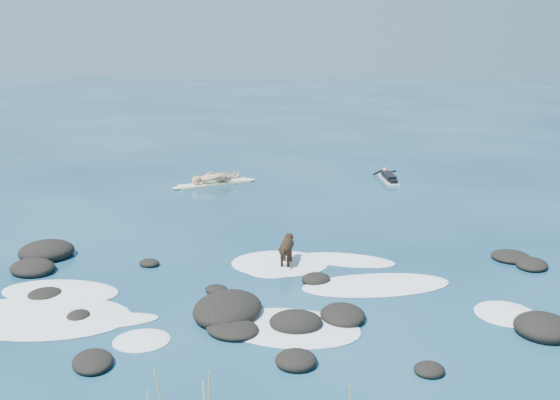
{
  "coord_description": "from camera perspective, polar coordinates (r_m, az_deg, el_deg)",
  "views": [
    {
      "loc": [
        -0.05,
        -14.99,
        5.88
      ],
      "look_at": [
        -0.28,
        4.0,
        0.9
      ],
      "focal_mm": 40.0,
      "sensor_mm": 36.0,
      "label": 1
    }
  ],
  "objects": [
    {
      "name": "paddling_surfer_rig",
      "position": [
        26.7,
        9.9,
        2.06
      ],
      "size": [
        1.04,
        2.32,
        0.4
      ],
      "rotation": [
        0.0,
        0.0,
        1.64
      ],
      "color": "white",
      "rests_on": "ground"
    },
    {
      "name": "ground",
      "position": [
        16.1,
        0.82,
        -6.73
      ],
      "size": [
        160.0,
        160.0,
        0.0
      ],
      "primitive_type": "plane",
      "color": "#0A2642",
      "rests_on": "ground"
    },
    {
      "name": "dog",
      "position": [
        16.47,
        0.62,
        -4.25
      ],
      "size": [
        0.44,
        1.26,
        0.8
      ],
      "rotation": [
        0.0,
        0.0,
        1.42
      ],
      "color": "black",
      "rests_on": "ground"
    },
    {
      "name": "breaking_foam",
      "position": [
        14.84,
        -5.24,
        -8.67
      ],
      "size": [
        12.99,
        6.14,
        0.12
      ],
      "color": "white",
      "rests_on": "ground"
    },
    {
      "name": "standing_surfer_rig",
      "position": [
        25.48,
        -6.01,
        3.15
      ],
      "size": [
        3.34,
        2.01,
        2.06
      ],
      "rotation": [
        0.0,
        0.0,
        0.49
      ],
      "color": "#F5EDC4",
      "rests_on": "ground"
    },
    {
      "name": "reef_rocks",
      "position": [
        14.62,
        -3.98,
        -8.56
      ],
      "size": [
        14.61,
        7.33,
        0.6
      ],
      "color": "black",
      "rests_on": "ground"
    }
  ]
}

